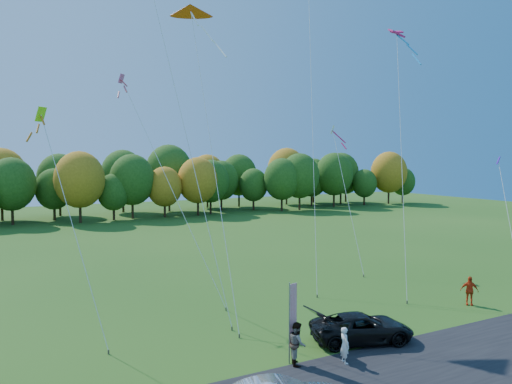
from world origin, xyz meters
name	(u,v)px	position (x,y,z in m)	size (l,w,h in m)	color
ground	(316,348)	(0.00, 0.00, 0.00)	(160.00, 160.00, 0.00)	#204E14
asphalt_strip	(374,382)	(0.00, -4.00, 0.01)	(90.00, 6.00, 0.01)	black
tree_line	(96,220)	(0.00, 55.00, 0.00)	(116.00, 12.00, 10.00)	#1E4711
black_suv	(362,328)	(2.45, -0.33, 0.69)	(2.29, 4.97, 1.38)	black
person_tailgate_a	(345,345)	(0.13, -1.94, 0.79)	(0.58, 0.38, 1.59)	white
person_tailgate_b	(297,343)	(-1.76, -1.07, 0.92)	(0.90, 0.70, 1.85)	gray
person_east	(469,291)	(12.19, 1.31, 0.88)	(1.03, 0.43, 1.76)	red
feather_flag	(292,314)	(-1.87, -0.82, 2.18)	(0.47, 0.18, 3.58)	#999999
kite_delta_blue	(167,53)	(-4.20, 8.90, 14.87)	(5.12, 10.74, 30.53)	#4C3F33
kite_parafoil_orange	(311,80)	(8.24, 12.61, 14.71)	(8.60, 11.97, 29.89)	#4C3F33
kite_delta_red	(210,138)	(-1.77, 8.38, 10.06)	(3.05, 11.50, 20.37)	#4C3F33
kite_parafoil_rainbow	(402,153)	(11.34, 6.33, 9.23)	(6.07, 6.64, 18.67)	#4C3F33
kite_diamond_yellow	(72,224)	(-9.81, 6.65, 5.73)	(2.76, 6.12, 11.95)	#4C3F33
kite_diamond_white	(347,196)	(11.90, 12.80, 5.85)	(2.01, 6.52, 12.03)	#4C3F33
kite_diamond_pink	(170,186)	(-3.34, 11.16, 7.19)	(4.54, 8.40, 14.80)	#4C3F33
kite_diamond_blue_low	(509,220)	(19.75, 4.11, 4.44)	(3.96, 5.06, 9.31)	#4C3F33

